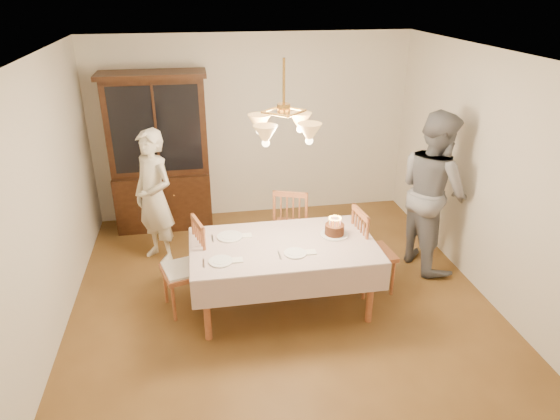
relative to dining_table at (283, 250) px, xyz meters
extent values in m
plane|color=brown|center=(0.00, 0.00, -0.68)|extent=(5.00, 5.00, 0.00)
plane|color=white|center=(0.00, 0.00, 1.92)|extent=(5.00, 5.00, 0.00)
plane|color=beige|center=(0.00, 2.50, 0.62)|extent=(4.50, 0.00, 4.50)
plane|color=beige|center=(0.00, -2.50, 0.62)|extent=(4.50, 0.00, 4.50)
plane|color=beige|center=(-2.25, 0.00, 0.62)|extent=(0.00, 5.00, 5.00)
plane|color=beige|center=(2.25, 0.00, 0.62)|extent=(0.00, 5.00, 5.00)
cube|color=brown|center=(0.00, 0.00, 0.05)|extent=(1.80, 1.00, 0.04)
cube|color=beige|center=(0.00, 0.00, 0.07)|extent=(1.90, 1.10, 0.01)
cylinder|color=brown|center=(-0.82, -0.42, -0.33)|extent=(0.07, 0.07, 0.71)
cylinder|color=brown|center=(0.82, -0.42, -0.33)|extent=(0.07, 0.07, 0.71)
cylinder|color=brown|center=(-0.82, 0.42, -0.33)|extent=(0.07, 0.07, 0.71)
cylinder|color=brown|center=(0.82, 0.42, -0.33)|extent=(0.07, 0.07, 0.71)
cube|color=black|center=(-1.31, 2.23, -0.28)|extent=(1.30, 0.50, 0.80)
cube|color=black|center=(-1.31, 2.28, 0.77)|extent=(1.30, 0.40, 1.30)
cube|color=black|center=(-1.31, 2.08, 0.77)|extent=(1.14, 0.01, 1.14)
cube|color=black|center=(-1.31, 2.23, 1.45)|extent=(1.38, 0.54, 0.06)
cube|color=brown|center=(0.28, 0.95, -0.23)|extent=(0.56, 0.54, 0.05)
cube|color=brown|center=(0.22, 0.78, 0.29)|extent=(0.39, 0.17, 0.06)
cylinder|color=brown|center=(0.51, 1.05, -0.47)|extent=(0.04, 0.04, 0.43)
cylinder|color=brown|center=(0.17, 1.18, -0.47)|extent=(0.04, 0.04, 0.43)
cylinder|color=brown|center=(0.40, 0.73, -0.47)|extent=(0.04, 0.04, 0.43)
cylinder|color=brown|center=(0.06, 0.86, -0.47)|extent=(0.04, 0.04, 0.43)
cube|color=brown|center=(-1.03, 0.15, -0.23)|extent=(0.52, 0.54, 0.05)
cube|color=brown|center=(-0.85, 0.20, 0.29)|extent=(0.14, 0.39, 0.06)
cylinder|color=brown|center=(-1.25, 0.27, -0.47)|extent=(0.04, 0.04, 0.43)
cylinder|color=brown|center=(-1.15, -0.07, -0.47)|extent=(0.04, 0.04, 0.43)
cylinder|color=brown|center=(-0.92, 0.37, -0.47)|extent=(0.04, 0.04, 0.43)
cylinder|color=brown|center=(-0.82, 0.02, -0.47)|extent=(0.04, 0.04, 0.43)
cube|color=white|center=(-1.03, 0.15, -0.20)|extent=(0.47, 0.49, 0.03)
cube|color=brown|center=(1.05, 0.16, -0.23)|extent=(0.46, 0.48, 0.05)
cube|color=brown|center=(0.86, 0.15, 0.29)|extent=(0.07, 0.40, 0.06)
cylinder|color=brown|center=(1.24, 0.00, -0.47)|extent=(0.04, 0.04, 0.43)
cylinder|color=brown|center=(1.20, 0.36, -0.47)|extent=(0.04, 0.04, 0.43)
cylinder|color=brown|center=(0.90, -0.03, -0.47)|extent=(0.04, 0.04, 0.43)
cylinder|color=brown|center=(0.86, 0.33, -0.47)|extent=(0.04, 0.04, 0.43)
imported|color=#F5EACF|center=(-1.35, 1.27, 0.15)|extent=(0.70, 0.72, 1.68)
imported|color=slate|center=(1.90, 0.61, 0.28)|extent=(0.86, 1.04, 1.92)
cylinder|color=white|center=(0.57, 0.10, 0.08)|extent=(0.30, 0.30, 0.01)
cylinder|color=#33180B|center=(0.57, 0.10, 0.14)|extent=(0.20, 0.20, 0.11)
cylinder|color=#598CD8|center=(0.63, 0.10, 0.23)|extent=(0.01, 0.01, 0.07)
sphere|color=#FFB23F|center=(0.63, 0.10, 0.27)|extent=(0.01, 0.01, 0.01)
cylinder|color=pink|center=(0.62, 0.12, 0.23)|extent=(0.01, 0.01, 0.07)
sphere|color=#FFB23F|center=(0.62, 0.12, 0.27)|extent=(0.01, 0.01, 0.01)
cylinder|color=#EACC66|center=(0.61, 0.14, 0.23)|extent=(0.01, 0.01, 0.07)
sphere|color=#FFB23F|center=(0.61, 0.14, 0.27)|extent=(0.01, 0.01, 0.01)
cylinder|color=#598CD8|center=(0.59, 0.15, 0.23)|extent=(0.01, 0.01, 0.07)
sphere|color=#FFB23F|center=(0.59, 0.15, 0.27)|extent=(0.01, 0.01, 0.01)
cylinder|color=pink|center=(0.57, 0.16, 0.23)|extent=(0.01, 0.01, 0.07)
sphere|color=#FFB23F|center=(0.57, 0.16, 0.27)|extent=(0.01, 0.01, 0.01)
cylinder|color=#EACC66|center=(0.55, 0.16, 0.23)|extent=(0.01, 0.01, 0.07)
sphere|color=#FFB23F|center=(0.55, 0.16, 0.27)|extent=(0.01, 0.01, 0.01)
cylinder|color=#598CD8|center=(0.53, 0.15, 0.23)|extent=(0.01, 0.01, 0.07)
sphere|color=#FFB23F|center=(0.53, 0.15, 0.27)|extent=(0.01, 0.01, 0.01)
cylinder|color=pink|center=(0.51, 0.13, 0.23)|extent=(0.01, 0.01, 0.07)
sphere|color=#FFB23F|center=(0.51, 0.13, 0.27)|extent=(0.01, 0.01, 0.01)
cylinder|color=#EACC66|center=(0.51, 0.11, 0.23)|extent=(0.01, 0.01, 0.07)
sphere|color=#FFB23F|center=(0.51, 0.11, 0.27)|extent=(0.01, 0.01, 0.01)
cylinder|color=#598CD8|center=(0.51, 0.09, 0.23)|extent=(0.01, 0.01, 0.07)
sphere|color=#FFB23F|center=(0.51, 0.09, 0.27)|extent=(0.01, 0.01, 0.01)
cylinder|color=pink|center=(0.51, 0.07, 0.23)|extent=(0.01, 0.01, 0.07)
sphere|color=#FFB23F|center=(0.51, 0.07, 0.27)|extent=(0.01, 0.01, 0.01)
cylinder|color=#EACC66|center=(0.53, 0.05, 0.23)|extent=(0.01, 0.01, 0.07)
sphere|color=#FFB23F|center=(0.53, 0.05, 0.27)|extent=(0.01, 0.01, 0.01)
cylinder|color=#598CD8|center=(0.55, 0.04, 0.23)|extent=(0.01, 0.01, 0.07)
sphere|color=#FFB23F|center=(0.55, 0.04, 0.27)|extent=(0.01, 0.01, 0.01)
cylinder|color=pink|center=(0.57, 0.04, 0.23)|extent=(0.01, 0.01, 0.07)
sphere|color=#FFB23F|center=(0.57, 0.04, 0.27)|extent=(0.01, 0.01, 0.01)
cylinder|color=#EACC66|center=(0.59, 0.05, 0.23)|extent=(0.01, 0.01, 0.07)
sphere|color=#FFB23F|center=(0.59, 0.05, 0.27)|extent=(0.01, 0.01, 0.01)
cylinder|color=#598CD8|center=(0.61, 0.06, 0.23)|extent=(0.01, 0.01, 0.07)
sphere|color=#FFB23F|center=(0.61, 0.06, 0.27)|extent=(0.01, 0.01, 0.01)
cylinder|color=pink|center=(0.62, 0.08, 0.23)|extent=(0.01, 0.01, 0.07)
sphere|color=#FFB23F|center=(0.62, 0.08, 0.27)|extent=(0.01, 0.01, 0.01)
cylinder|color=white|center=(-0.66, -0.25, 0.08)|extent=(0.24, 0.24, 0.02)
cube|color=silver|center=(-0.82, -0.25, 0.08)|extent=(0.01, 0.16, 0.01)
cube|color=white|center=(-0.49, -0.25, 0.08)|extent=(0.10, 0.10, 0.01)
cylinder|color=white|center=(0.08, -0.22, 0.08)|extent=(0.23, 0.23, 0.02)
cube|color=silver|center=(-0.08, -0.22, 0.08)|extent=(0.01, 0.16, 0.01)
cube|color=white|center=(0.24, -0.22, 0.08)|extent=(0.10, 0.10, 0.01)
cylinder|color=white|center=(-0.53, 0.24, 0.08)|extent=(0.27, 0.27, 0.02)
cube|color=silver|center=(-0.71, 0.24, 0.08)|extent=(0.01, 0.16, 0.01)
cube|color=white|center=(-0.35, 0.24, 0.08)|extent=(0.10, 0.10, 0.01)
cylinder|color=#BF8C3F|center=(0.00, 0.00, 1.72)|extent=(0.02, 0.02, 0.40)
cylinder|color=#BF8C3F|center=(0.00, 0.00, 1.47)|extent=(0.12, 0.12, 0.10)
cone|color=#D8994C|center=(0.20, 0.20, 1.29)|extent=(0.22, 0.22, 0.18)
sphere|color=#FFD899|center=(0.20, 0.20, 1.22)|extent=(0.07, 0.07, 0.07)
cone|color=#D8994C|center=(-0.20, 0.20, 1.29)|extent=(0.22, 0.22, 0.18)
sphere|color=#FFD899|center=(-0.20, 0.20, 1.22)|extent=(0.07, 0.07, 0.07)
cone|color=#D8994C|center=(-0.20, -0.20, 1.29)|extent=(0.22, 0.22, 0.18)
sphere|color=#FFD899|center=(-0.20, -0.20, 1.22)|extent=(0.07, 0.07, 0.07)
cone|color=#D8994C|center=(0.20, -0.20, 1.29)|extent=(0.22, 0.22, 0.18)
sphere|color=#FFD899|center=(0.20, -0.20, 1.22)|extent=(0.07, 0.07, 0.07)
camera|label=1|loc=(-0.80, -4.42, 2.53)|focal=32.00mm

